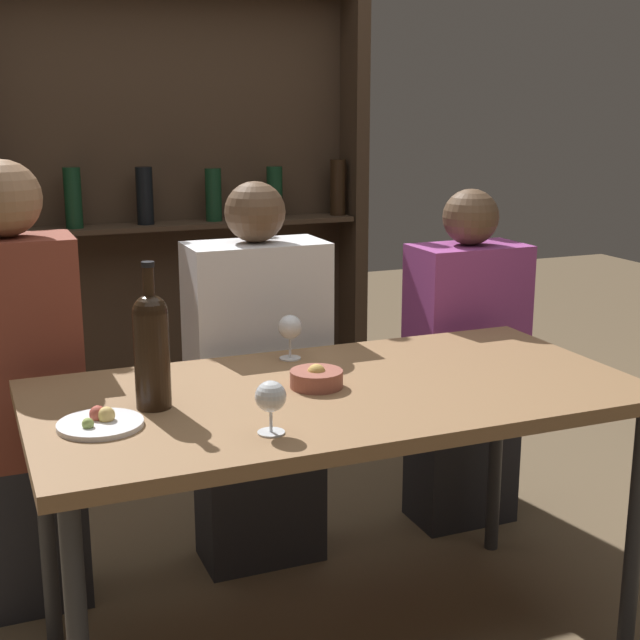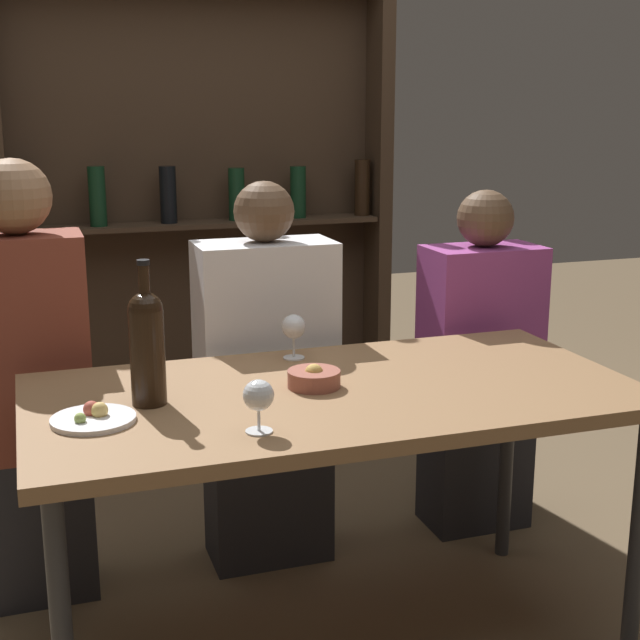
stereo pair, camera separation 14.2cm
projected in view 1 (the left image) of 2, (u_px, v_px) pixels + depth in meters
The scene contains 10 objects.
dining_table at pixel (337, 411), 2.25m from camera, with size 1.52×0.76×0.74m.
wine_rack_wall at pixel (175, 185), 3.66m from camera, with size 1.63×0.21×2.18m.
wine_bottle at pixel (151, 346), 2.06m from camera, with size 0.08×0.08×0.35m.
wine_glass_0 at pixel (290, 329), 2.47m from camera, with size 0.07×0.07×0.13m.
wine_glass_1 at pixel (271, 398), 1.91m from camera, with size 0.07×0.07×0.12m.
food_plate_0 at pixel (100, 422), 1.96m from camera, with size 0.19×0.19×0.04m.
snack_bowl at pixel (316, 378), 2.24m from camera, with size 0.13×0.13×0.06m.
seated_person_left at pixel (19, 402), 2.50m from camera, with size 0.35×0.22×1.29m.
seated_person_center at pixel (258, 391), 2.77m from camera, with size 0.42×0.22×1.21m.
seated_person_right at pixel (465, 370), 3.05m from camera, with size 0.38×0.22×1.16m.
Camera 1 is at (-0.85, -1.95, 1.43)m, focal length 50.00 mm.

